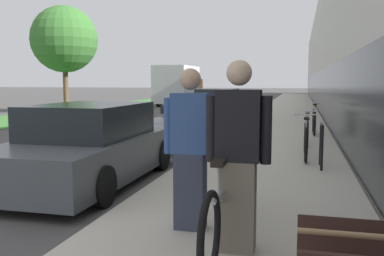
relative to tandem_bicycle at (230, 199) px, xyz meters
The scene contains 14 objects.
sidewalk_slab 19.89m from the tandem_bicycle, 89.96° to the left, with size 3.27×70.00×0.15m.
lawn_strip 26.74m from the tandem_bicycle, 116.73° to the left, with size 4.09×70.00×0.03m.
tandem_bicycle is the anchor object (origin of this frame).
person_rider 0.65m from the tandem_bicycle, 69.99° to the right, with size 0.62×0.24×1.83m.
person_bystander 0.69m from the tandem_bicycle, 164.50° to the left, with size 0.60×0.24×1.77m.
bike_rack_hoop 4.14m from the tandem_bicycle, 74.61° to the left, with size 0.05×0.60×0.84m.
cruiser_bike_nearest 5.07m from the tandem_bicycle, 80.63° to the left, with size 0.52×1.86×0.91m.
cruiser_bike_middle 7.19m from the tandem_bicycle, 82.97° to the left, with size 0.52×1.72×0.85m.
cruiser_bike_farthest 9.44m from the tandem_bicycle, 83.18° to the left, with size 0.52×1.72×0.97m.
parked_sedan_curbside 3.73m from the tandem_bicycle, 140.10° to the left, with size 1.93×4.42×1.39m.
vintage_roadster_curbside 8.27m from the tandem_bicycle, 110.53° to the left, with size 1.88×4.31×1.03m.
parked_sedan_far 14.14m from the tandem_bicycle, 101.33° to the left, with size 1.84×4.71×1.46m.
moving_truck 27.33m from the tandem_bicycle, 107.14° to the left, with size 2.40×6.09×2.87m.
street_tree_far 21.43m from the tandem_bicycle, 125.05° to the left, with size 3.68×3.68×5.94m.
Camera 1 is at (6.29, -3.23, 1.78)m, focal length 40.00 mm.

